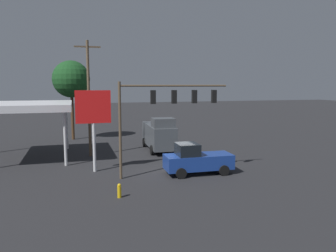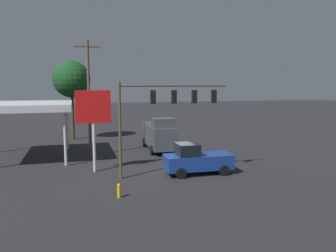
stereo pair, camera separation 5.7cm
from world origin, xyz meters
name	(u,v)px [view 1 (the left image)]	position (x,y,z in m)	size (l,w,h in m)	color
ground_plane	(175,172)	(0.00, 0.00, 0.00)	(200.00, 200.00, 0.00)	#262628
traffic_signal_assembly	(165,105)	(1.01, 0.62, 5.37)	(8.32, 0.43, 7.05)	brown
utility_pole	(89,96)	(6.08, -7.82, 5.74)	(2.40, 0.26, 10.89)	brown
gas_station_canopy	(26,107)	(11.68, -8.35, 4.82)	(8.03, 8.85, 5.18)	silver
price_sign	(93,111)	(6.04, -1.95, 4.78)	(2.69, 0.27, 6.39)	silver
delivery_truck	(159,134)	(-0.93, -8.60, 1.69)	(2.76, 6.88, 3.58)	#474C51
pickup_parked	(196,160)	(-1.43, 0.90, 1.11)	(5.26, 2.38, 2.40)	navy
street_tree	(71,79)	(7.67, -18.28, 7.45)	(4.53, 4.53, 9.76)	#4C331E
fire_hydrant	(119,191)	(4.99, 4.64, 0.44)	(0.24, 0.24, 0.88)	gold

